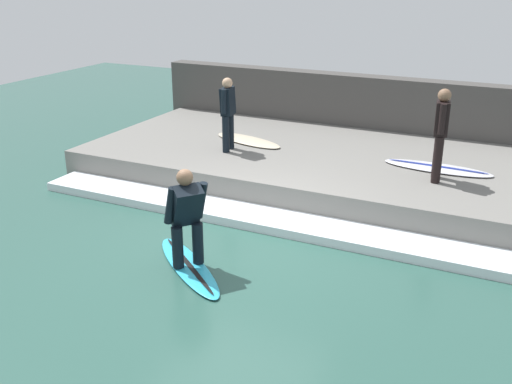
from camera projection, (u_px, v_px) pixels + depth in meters
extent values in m
plane|color=#2D564C|center=(239.00, 246.00, 9.32)|extent=(28.00, 28.00, 0.00)
cube|color=slate|center=(319.00, 165.00, 12.24)|extent=(4.40, 9.46, 0.55)
cube|color=#474442|center=(356.00, 112.00, 14.09)|extent=(0.50, 9.93, 1.73)
cube|color=silver|center=(266.00, 219.00, 10.12)|extent=(0.80, 8.99, 0.15)
ellipsoid|color=#2DADD1|center=(189.00, 266.00, 8.65)|extent=(1.63, 1.90, 0.06)
ellipsoid|color=black|center=(189.00, 264.00, 8.64)|extent=(1.24, 1.55, 0.01)
cylinder|color=black|center=(178.00, 247.00, 8.47)|extent=(0.16, 0.16, 0.62)
cylinder|color=black|center=(198.00, 243.00, 8.59)|extent=(0.16, 0.16, 0.62)
cube|color=black|center=(186.00, 205.00, 8.31)|extent=(0.60, 0.62, 0.65)
sphere|color=#846047|center=(185.00, 177.00, 8.16)|extent=(0.23, 0.23, 0.23)
cylinder|color=black|center=(170.00, 206.00, 8.20)|extent=(0.11, 0.22, 0.55)
cylinder|color=black|center=(201.00, 200.00, 8.39)|extent=(0.11, 0.22, 0.55)
cylinder|color=black|center=(438.00, 155.00, 10.57)|extent=(0.15, 0.15, 0.82)
cylinder|color=black|center=(437.00, 160.00, 10.30)|extent=(0.15, 0.15, 0.82)
cube|color=black|center=(442.00, 118.00, 10.19)|extent=(0.41, 0.29, 0.59)
sphere|color=#846047|center=(445.00, 95.00, 10.05)|extent=(0.22, 0.22, 0.22)
cylinder|color=black|center=(442.00, 113.00, 10.37)|extent=(0.11, 0.11, 0.52)
cylinder|color=black|center=(442.00, 119.00, 9.98)|extent=(0.11, 0.11, 0.52)
ellipsoid|color=silver|center=(437.00, 168.00, 11.11)|extent=(0.66, 2.01, 0.06)
ellipsoid|color=navy|center=(438.00, 166.00, 11.10)|extent=(0.18, 1.83, 0.01)
cylinder|color=black|center=(231.00, 131.00, 12.26)|extent=(0.14, 0.14, 0.74)
cylinder|color=black|center=(226.00, 134.00, 12.01)|extent=(0.14, 0.14, 0.74)
cube|color=black|center=(228.00, 101.00, 11.91)|extent=(0.38, 0.28, 0.55)
sphere|color=tan|center=(227.00, 83.00, 11.78)|extent=(0.21, 0.21, 0.21)
cylinder|color=black|center=(231.00, 98.00, 12.07)|extent=(0.10, 0.11, 0.48)
cylinder|color=black|center=(224.00, 102.00, 11.71)|extent=(0.10, 0.11, 0.48)
ellipsoid|color=beige|center=(248.00, 140.00, 12.85)|extent=(1.04, 1.82, 0.06)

